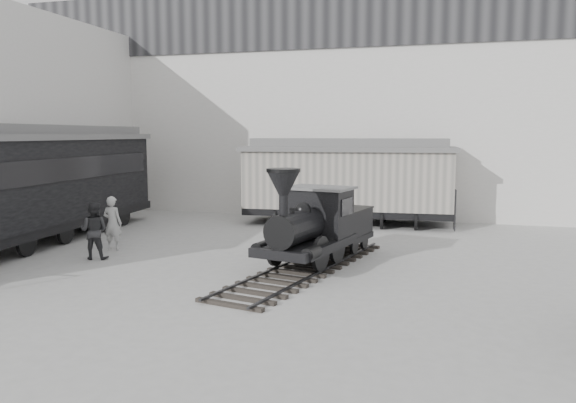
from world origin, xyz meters
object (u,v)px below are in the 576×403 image
(passenger_coach, at_px, (25,185))
(visitor_b, at_px, (94,230))
(locomotive, at_px, (315,230))
(boxcar, at_px, (347,180))
(visitor_a, at_px, (112,223))

(passenger_coach, height_order, visitor_b, passenger_coach)
(locomotive, relative_size, boxcar, 0.92)
(passenger_coach, relative_size, visitor_a, 8.03)
(visitor_b, bearing_deg, visitor_a, -92.58)
(locomotive, height_order, visitor_b, locomotive)
(locomotive, xyz_separation_m, visitor_a, (-7.29, 0.40, -0.17))
(passenger_coach, distance_m, visitor_a, 3.68)
(boxcar, xyz_separation_m, visitor_a, (-6.91, -7.75, -1.06))
(boxcar, bearing_deg, visitor_b, -129.50)
(locomotive, xyz_separation_m, passenger_coach, (-10.74, 0.27, 1.11))
(locomotive, distance_m, passenger_coach, 10.80)
(passenger_coach, distance_m, visitor_b, 4.09)
(locomotive, bearing_deg, boxcar, 105.18)
(passenger_coach, relative_size, visitor_b, 8.13)
(boxcar, bearing_deg, passenger_coach, -146.09)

